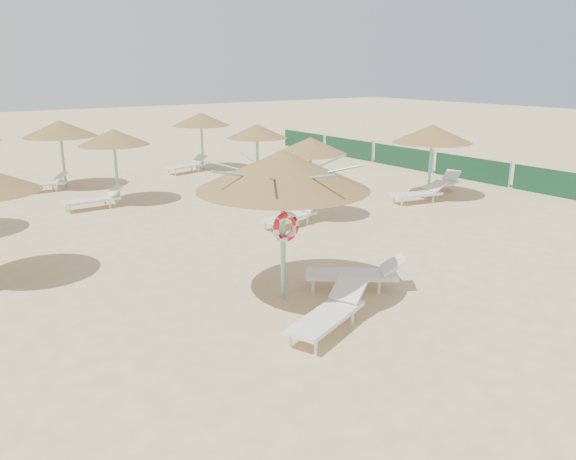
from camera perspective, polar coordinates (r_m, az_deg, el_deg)
ground at (r=12.07m, az=0.33°, el=-6.98°), size 120.00×120.00×0.00m
main_palapa at (r=11.32m, az=-0.52°, el=6.08°), size 3.54×3.54×3.17m
lounger_main_a at (r=10.58m, az=4.29°, el=-8.36°), size 2.18×1.35×0.76m
lounger_main_b at (r=12.54m, az=7.15°, el=-4.35°), size 2.11×1.85×0.79m
palapa_field at (r=20.93m, az=-14.67°, el=9.02°), size 19.95×13.79×2.73m
windbreak_fence at (r=28.24m, az=11.61°, el=7.24°), size 0.08×19.84×1.10m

